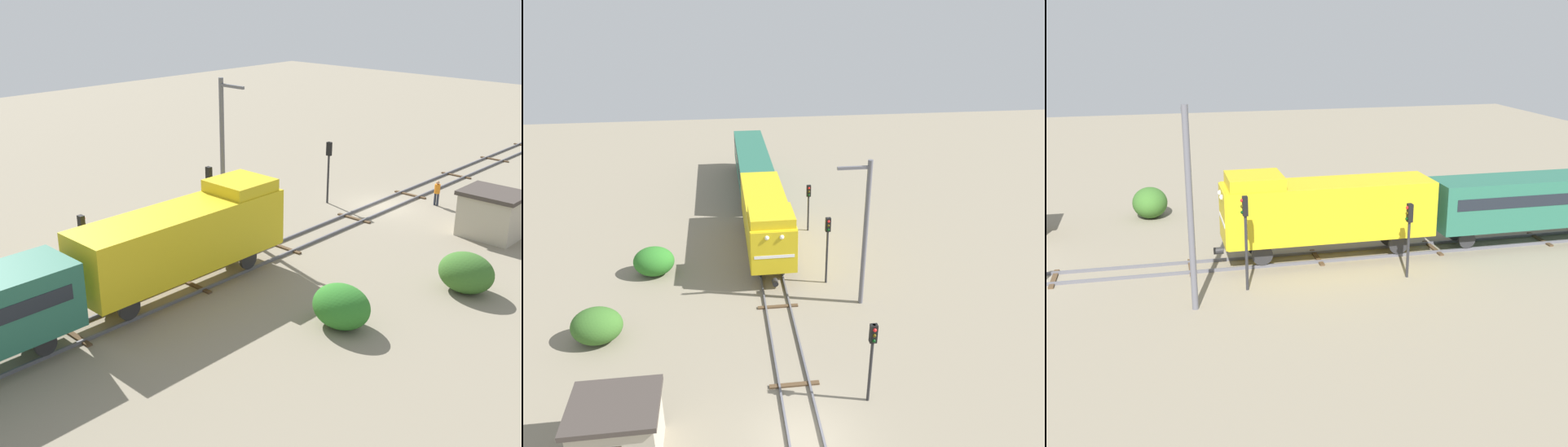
# 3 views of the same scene
# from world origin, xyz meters

# --- Properties ---
(ground_plane) EXTENTS (119.92, 119.92, 0.00)m
(ground_plane) POSITION_xyz_m (0.00, 0.00, 0.00)
(ground_plane) COLOR gray
(railway_track) EXTENTS (2.40, 79.95, 0.16)m
(railway_track) POSITION_xyz_m (0.00, -0.00, 0.07)
(railway_track) COLOR #595960
(railway_track) RESTS_ON ground
(locomotive) EXTENTS (2.90, 11.60, 4.60)m
(locomotive) POSITION_xyz_m (0.00, 17.04, 2.77)
(locomotive) COLOR gold
(locomotive) RESTS_ON railway_track
(traffic_signal_near) EXTENTS (0.32, 0.34, 4.19)m
(traffic_signal_near) POSITION_xyz_m (3.20, 1.95, 2.91)
(traffic_signal_near) COLOR #262628
(traffic_signal_near) RESTS_ON ground
(traffic_signal_mid) EXTENTS (0.32, 0.34, 4.57)m
(traffic_signal_mid) POSITION_xyz_m (3.40, 12.40, 3.16)
(traffic_signal_mid) COLOR #262628
(traffic_signal_mid) RESTS_ON ground
(traffic_signal_far) EXTENTS (0.32, 0.34, 3.77)m
(traffic_signal_far) POSITION_xyz_m (3.60, 20.34, 2.63)
(traffic_signal_far) COLOR #262628
(traffic_signal_far) RESTS_ON ground
(worker_near_track) EXTENTS (0.38, 0.38, 1.70)m
(worker_near_track) POSITION_xyz_m (-2.40, -2.61, 1.00)
(worker_near_track) COLOR #262B38
(worker_near_track) RESTS_ON ground
(catenary_mast) EXTENTS (1.94, 0.28, 8.97)m
(catenary_mast) POSITION_xyz_m (4.94, 9.87, 4.73)
(catenary_mast) COLOR #595960
(catenary_mast) RESTS_ON ground
(relay_hut) EXTENTS (3.50, 2.90, 2.74)m
(relay_hut) POSITION_xyz_m (-7.50, 0.26, 1.39)
(relay_hut) COLOR #B2A893
(relay_hut) RESTS_ON ground
(bush_near) EXTENTS (2.66, 2.18, 1.94)m
(bush_near) POSITION_xyz_m (-7.63, 14.91, 0.97)
(bush_near) COLOR #2D7326
(bush_near) RESTS_ON ground
(bush_mid) EXTENTS (2.70, 2.21, 1.96)m
(bush_mid) POSITION_xyz_m (-9.90, 8.04, 0.98)
(bush_mid) COLOR #366626
(bush_mid) RESTS_ON ground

